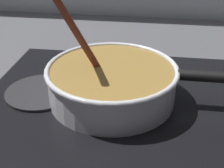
% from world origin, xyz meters
% --- Properties ---
extents(ground, '(2.40, 1.60, 0.04)m').
position_xyz_m(ground, '(0.00, 0.00, -0.02)').
color(ground, '#4C4C51').
extents(hob_plate, '(0.56, 0.48, 0.01)m').
position_xyz_m(hob_plate, '(0.03, 0.15, 0.01)').
color(hob_plate, black).
rests_on(hob_plate, ground).
extents(burner_ring, '(0.18, 0.18, 0.01)m').
position_xyz_m(burner_ring, '(0.03, 0.15, 0.02)').
color(burner_ring, '#592D0C').
rests_on(burner_ring, hob_plate).
extents(spare_burner, '(0.16, 0.16, 0.01)m').
position_xyz_m(spare_burner, '(-0.13, 0.15, 0.01)').
color(spare_burner, '#262628').
rests_on(spare_burner, hob_plate).
extents(cooking_pan, '(0.42, 0.28, 0.28)m').
position_xyz_m(cooking_pan, '(0.03, 0.15, 0.05)').
color(cooking_pan, silver).
rests_on(cooking_pan, hob_plate).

